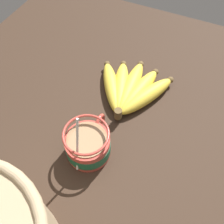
% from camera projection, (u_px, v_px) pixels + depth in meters
% --- Properties ---
extents(table, '(1.11, 1.11, 0.03)m').
position_uv_depth(table, '(113.00, 132.00, 0.66)').
color(table, '#332319').
rests_on(table, ground).
extents(coffee_mug, '(0.14, 0.11, 0.17)m').
position_uv_depth(coffee_mug, '(88.00, 145.00, 0.58)').
color(coffee_mug, '#B23D33').
rests_on(coffee_mug, table).
extents(banana_bunch, '(0.22, 0.23, 0.04)m').
position_uv_depth(banana_bunch, '(130.00, 89.00, 0.69)').
color(banana_bunch, brown).
rests_on(banana_bunch, table).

